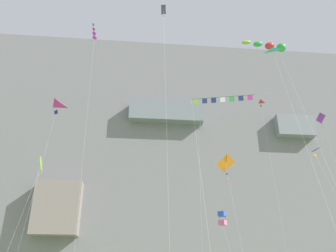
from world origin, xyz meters
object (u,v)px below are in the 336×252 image
at_px(kite_banner_near_cliff, 200,139).
at_px(kite_diamond_mid_left, 164,24).
at_px(kite_banner_low_center, 222,106).
at_px(kite_windsock_high_right, 94,35).
at_px(kite_box_low_left, 222,219).
at_px(kite_delta_far_right, 52,115).
at_px(kite_diamond_low_right, 226,165).
at_px(kite_diamond_upper_mid, 323,126).
at_px(kite_diamond_upper_left, 40,168).
at_px(kite_windsock_far_left, 271,46).
at_px(kite_delta_upper_right, 276,58).
at_px(kite_delta_high_center, 261,116).
at_px(kite_delta_mid_right, 316,161).

distance_m(kite_banner_near_cliff, kite_diamond_mid_left, 24.84).
bearing_deg(kite_banner_low_center, kite_windsock_high_right, 144.46).
xyz_separation_m(kite_box_low_left, kite_windsock_high_right, (-15.73, -1.94, 22.67)).
relative_size(kite_delta_far_right, kite_diamond_low_right, 1.12).
height_order(kite_delta_far_right, kite_banner_low_center, kite_delta_far_right).
relative_size(kite_diamond_upper_mid, kite_diamond_upper_left, 1.73).
relative_size(kite_windsock_high_right, kite_banner_low_center, 1.73).
bearing_deg(kite_diamond_upper_mid, kite_windsock_far_left, -127.53).
xyz_separation_m(kite_windsock_high_right, kite_diamond_upper_mid, (37.32, 14.66, -4.26)).
bearing_deg(kite_diamond_upper_mid, kite_diamond_upper_left, -165.66).
distance_m(kite_windsock_high_right, kite_diamond_upper_left, 18.04).
bearing_deg(kite_delta_far_right, kite_diamond_mid_left, -34.27).
bearing_deg(kite_delta_upper_right, kite_diamond_low_right, 94.40).
bearing_deg(kite_delta_far_right, kite_windsock_high_right, -4.19).
bearing_deg(kite_delta_high_center, kite_diamond_mid_left, -131.94).
relative_size(kite_delta_far_right, kite_diamond_upper_left, 1.23).
bearing_deg(kite_delta_far_right, kite_delta_high_center, 19.59).
height_order(kite_box_low_left, kite_delta_far_right, kite_delta_far_right).
height_order(kite_delta_upper_right, kite_delta_far_right, kite_delta_upper_right).
distance_m(kite_windsock_far_left, kite_banner_low_center, 9.69).
xyz_separation_m(kite_windsock_far_left, kite_banner_low_center, (-5.79, -0.80, -7.72)).
xyz_separation_m(kite_diamond_upper_mid, kite_diamond_mid_left, (-28.98, -22.66, -0.21)).
relative_size(kite_diamond_upper_mid, kite_diamond_mid_left, 0.99).
distance_m(kite_windsock_high_right, kite_diamond_mid_left, 12.39).
bearing_deg(kite_banner_near_cliff, kite_diamond_low_right, -81.44).
bearing_deg(kite_delta_mid_right, kite_diamond_upper_mid, 54.98).
relative_size(kite_windsock_high_right, kite_delta_far_right, 1.51).
bearing_deg(kite_windsock_high_right, kite_diamond_mid_left, -43.83).
bearing_deg(kite_delta_mid_right, kite_windsock_far_left, -133.67).
xyz_separation_m(kite_banner_near_cliff, kite_delta_high_center, (8.72, -4.83, 2.17)).
height_order(kite_windsock_high_right, kite_delta_mid_right, kite_windsock_high_right).
relative_size(kite_windsock_far_left, kite_box_low_left, 2.29).
xyz_separation_m(kite_box_low_left, kite_diamond_mid_left, (-7.39, -9.94, 18.20)).
height_order(kite_delta_far_right, kite_diamond_upper_left, kite_delta_far_right).
distance_m(kite_diamond_upper_left, kite_banner_low_center, 23.03).
distance_m(kite_banner_near_cliff, kite_delta_high_center, 10.20).
bearing_deg(kite_delta_far_right, kite_banner_low_center, -29.80).
bearing_deg(kite_delta_upper_right, kite_banner_low_center, 174.08).
height_order(kite_diamond_mid_left, kite_banner_low_center, kite_diamond_mid_left).
bearing_deg(kite_diamond_low_right, kite_box_low_left, -116.44).
relative_size(kite_windsock_far_left, kite_windsock_high_right, 0.79).
relative_size(kite_box_low_left, kite_banner_near_cliff, 0.40).
distance_m(kite_delta_far_right, kite_delta_mid_right, 29.73).
bearing_deg(kite_windsock_high_right, kite_delta_high_center, 22.85).
xyz_separation_m(kite_banner_near_cliff, kite_diamond_low_right, (1.42, -9.47, -7.75)).
height_order(kite_diamond_low_right, kite_delta_high_center, kite_delta_high_center).
height_order(kite_diamond_upper_mid, kite_delta_far_right, kite_diamond_upper_mid).
bearing_deg(kite_delta_high_center, kite_delta_far_right, -160.41).
xyz_separation_m(kite_windsock_far_left, kite_diamond_upper_mid, (18.04, 23.49, 3.01)).
bearing_deg(kite_banner_low_center, kite_delta_high_center, 60.27).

